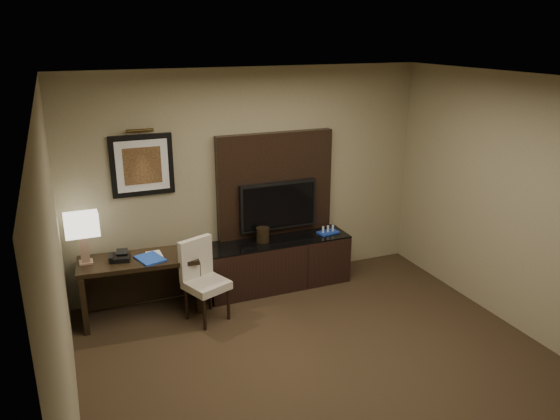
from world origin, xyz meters
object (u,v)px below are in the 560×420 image
tv (278,205)px  desk_phone (120,256)px  desk (140,286)px  credenza (278,263)px  table_lamp (83,237)px  desk_chair (207,284)px  ice_bucket (263,235)px  minibar_tray (328,230)px

tv → desk_phone: (-1.97, -0.22, -0.28)m
desk → credenza: size_ratio=0.71×
tv → table_lamp: tv is taller
desk_chair → desk_phone: (-0.85, 0.42, 0.31)m
credenza → table_lamp: bearing=179.9°
desk → desk_chair: desk_chair is taller
ice_bucket → minibar_tray: bearing=-2.7°
credenza → table_lamp: table_lamp is taller
ice_bucket → tv: bearing=27.9°
desk_phone → ice_bucket: (1.71, 0.08, -0.03)m
desk_chair → minibar_tray: desk_chair is taller
desk_phone → minibar_tray: bearing=11.6°
table_lamp → ice_bucket: table_lamp is taller
credenza → desk_chair: bearing=-155.2°
desk → tv: 1.92m
ice_bucket → minibar_tray: 0.88m
desk → credenza: 1.72m
desk → table_lamp: table_lamp is taller
desk_phone → table_lamp: bearing=-179.1°
tv → ice_bucket: 0.42m
credenza → minibar_tray: bearing=-2.7°
tv → ice_bucket: tv is taller
credenza → ice_bucket: size_ratio=10.07×
desk_chair → ice_bucket: (0.85, 0.50, 0.28)m
minibar_tray → table_lamp: bearing=179.5°
minibar_tray → desk_chair: bearing=-165.2°
desk_chair → desk_phone: size_ratio=4.09×
table_lamp → desk: bearing=-8.6°
desk_chair → desk_phone: desk_chair is taller
tv → desk_chair: tv is taller
desk → desk_phone: desk_phone is taller
credenza → tv: size_ratio=1.82×
credenza → desk: bearing=-177.3°
tv → table_lamp: size_ratio=1.64×
desk → tv: (1.78, 0.23, 0.67)m
tv → table_lamp: 2.32m
desk_chair → table_lamp: size_ratio=1.42×
tv → ice_bucket: (-0.26, -0.14, -0.30)m
table_lamp → minibar_tray: size_ratio=2.32×
table_lamp → minibar_tray: bearing=-0.5°
credenza → tv: (0.07, 0.15, 0.71)m
desk_phone → desk: bearing=4.8°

